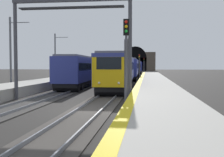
% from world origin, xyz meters
% --- Properties ---
extents(ground_plane, '(320.00, 320.00, 0.00)m').
position_xyz_m(ground_plane, '(0.00, 0.00, 0.00)').
color(ground_plane, '#282623').
extents(platform_right, '(112.00, 3.77, 0.90)m').
position_xyz_m(platform_right, '(0.00, -4.09, 0.45)').
color(platform_right, '#ADA89E').
rests_on(platform_right, ground_plane).
extents(platform_right_edge_strip, '(112.00, 0.50, 0.01)m').
position_xyz_m(platform_right_edge_strip, '(0.00, -2.46, 0.91)').
color(platform_right_edge_strip, yellow).
rests_on(platform_right_edge_strip, platform_right).
extents(track_main_line, '(160.00, 2.65, 0.21)m').
position_xyz_m(track_main_line, '(0.00, 0.00, 0.04)').
color(track_main_line, '#423D38').
rests_on(track_main_line, ground_plane).
extents(track_adjacent_line, '(160.00, 2.87, 0.21)m').
position_xyz_m(track_adjacent_line, '(0.00, 4.87, 0.04)').
color(track_adjacent_line, '#383533').
rests_on(track_adjacent_line, ground_plane).
extents(train_main_approaching, '(83.93, 3.34, 3.87)m').
position_xyz_m(train_main_approaching, '(47.98, -0.00, 2.21)').
color(train_main_approaching, navy).
rests_on(train_main_approaching, ground_plane).
extents(train_adjacent_platform, '(62.59, 3.26, 4.66)m').
position_xyz_m(train_adjacent_platform, '(40.89, 4.87, 2.14)').
color(train_adjacent_platform, navy).
rests_on(train_adjacent_platform, ground_plane).
extents(railway_signal_near, '(0.39, 0.38, 5.67)m').
position_xyz_m(railway_signal_near, '(1.86, -1.92, 3.41)').
color(railway_signal_near, '#4C4C54').
rests_on(railway_signal_near, ground_plane).
extents(railway_signal_mid, '(0.39, 0.38, 4.58)m').
position_xyz_m(railway_signal_mid, '(31.44, -1.92, 2.71)').
color(railway_signal_mid, '#38383D').
rests_on(railway_signal_mid, ground_plane).
extents(railway_signal_far, '(0.39, 0.38, 5.44)m').
position_xyz_m(railway_signal_far, '(94.55, -1.92, 3.28)').
color(railway_signal_far, '#4C4C54').
rests_on(railway_signal_far, ground_plane).
extents(overhead_signal_gantry, '(0.70, 9.16, 7.81)m').
position_xyz_m(overhead_signal_gantry, '(4.43, 2.43, 5.89)').
color(overhead_signal_gantry, '#3F3F47').
rests_on(overhead_signal_gantry, ground_plane).
extents(tunnel_portal, '(2.92, 18.82, 11.45)m').
position_xyz_m(tunnel_portal, '(118.84, 2.43, 4.44)').
color(tunnel_portal, '#51473D').
rests_on(tunnel_portal, ground_plane).
extents(catenary_mast_near, '(0.22, 2.24, 7.67)m').
position_xyz_m(catenary_mast_near, '(27.11, 11.21, 3.95)').
color(catenary_mast_near, '#595B60').
rests_on(catenary_mast_near, ground_plane).
extents(catenary_mast_far, '(0.22, 2.24, 7.81)m').
position_xyz_m(catenary_mast_far, '(12.29, 11.21, 4.02)').
color(catenary_mast_far, '#595B60').
rests_on(catenary_mast_far, ground_plane).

